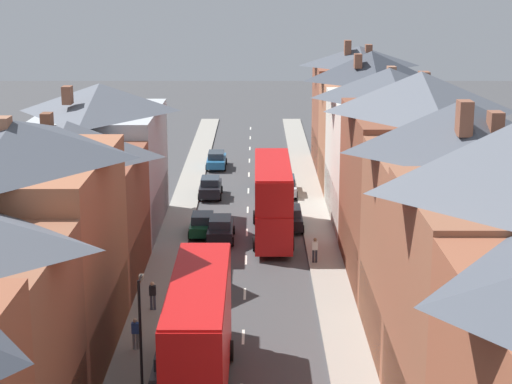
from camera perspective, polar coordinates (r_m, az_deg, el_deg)
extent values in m
cube|color=gray|center=(57.30, -5.62, -3.81)|extent=(2.20, 104.00, 0.14)
cube|color=gray|center=(57.18, 4.62, -3.83)|extent=(2.20, 104.00, 0.14)
cube|color=silver|center=(43.96, -0.71, -9.64)|extent=(0.14, 1.80, 0.01)
cube|color=silver|center=(49.50, -0.61, -6.81)|extent=(0.14, 1.80, 0.01)
cube|color=silver|center=(55.14, -0.53, -4.55)|extent=(0.14, 1.80, 0.01)
cube|color=silver|center=(60.84, -0.46, -2.71)|extent=(0.14, 1.80, 0.01)
cube|color=silver|center=(66.60, -0.41, -1.19)|extent=(0.14, 1.80, 0.01)
cube|color=silver|center=(72.40, -0.36, 0.08)|extent=(0.14, 1.80, 0.01)
cube|color=silver|center=(78.22, -0.32, 1.17)|extent=(0.14, 1.80, 0.01)
cube|color=silver|center=(84.07, -0.29, 2.11)|extent=(0.14, 1.80, 0.01)
cube|color=silver|center=(89.95, -0.26, 2.92)|extent=(0.14, 1.80, 0.01)
cube|color=silver|center=(95.83, -0.24, 3.64)|extent=(0.14, 1.80, 0.01)
cube|color=silver|center=(101.73, -0.21, 4.27)|extent=(0.14, 1.80, 0.01)
cube|color=#A36042|center=(41.37, -15.10, -4.43)|extent=(8.00, 11.55, 9.82)
cube|color=olive|center=(41.70, -9.51, -8.84)|extent=(0.12, 10.63, 3.20)
pyramid|color=#474C56|center=(39.94, -15.64, 3.43)|extent=(8.00, 11.55, 1.71)
cube|color=#99664C|center=(39.36, -16.33, 4.04)|extent=(0.60, 0.90, 1.10)
cube|color=brown|center=(51.56, -12.00, -1.82)|extent=(8.00, 9.73, 7.58)
cube|color=black|center=(51.53, -7.58, -4.18)|extent=(0.12, 8.95, 3.20)
pyramid|color=#565B66|center=(50.45, -12.29, 3.48)|extent=(8.00, 9.73, 2.12)
cube|color=brown|center=(51.16, -13.60, 4.36)|extent=(0.60, 0.90, 1.42)
cube|color=#ADB2B7|center=(61.58, -10.00, 1.41)|extent=(8.00, 11.63, 8.60)
cube|color=black|center=(61.67, -6.28, -1.02)|extent=(0.12, 10.70, 3.20)
pyramid|color=#565B66|center=(60.64, -10.21, 6.26)|extent=(8.00, 11.63, 1.90)
cube|color=brown|center=(57.66, -12.31, 6.33)|extent=(0.60, 0.90, 1.18)
cube|color=brown|center=(34.18, 16.55, -8.34)|extent=(8.00, 9.22, 10.09)
cube|color=brown|center=(42.40, 13.20, -3.91)|extent=(8.00, 8.77, 9.73)
cube|color=navy|center=(42.82, 7.75, -8.13)|extent=(0.12, 8.07, 3.20)
pyramid|color=#474C56|center=(40.93, 13.69, 4.26)|extent=(8.00, 8.77, 2.52)
cube|color=brown|center=(38.47, 13.88, 4.79)|extent=(0.60, 0.90, 1.54)
cube|color=brown|center=(39.58, 15.83, 4.49)|extent=(0.60, 0.90, 0.95)
cube|color=brown|center=(51.95, 10.75, -0.21)|extent=(8.00, 11.67, 10.05)
cube|color=olive|center=(52.34, 6.32, -3.85)|extent=(0.12, 10.74, 3.20)
pyramid|color=#565B66|center=(50.77, 11.07, 6.58)|extent=(8.00, 11.67, 2.36)
cube|color=brown|center=(52.78, 11.29, 7.37)|extent=(0.60, 0.90, 0.93)
cube|color=beige|center=(63.41, 8.82, 2.10)|extent=(8.00, 12.00, 9.18)
cube|color=maroon|center=(63.64, 5.21, -0.51)|extent=(0.12, 11.04, 3.20)
pyramid|color=#474C56|center=(62.46, 9.02, 7.19)|extent=(8.00, 12.00, 2.17)
cube|color=#99664C|center=(63.25, 9.17, 7.78)|extent=(0.60, 0.90, 1.10)
cube|color=#A36042|center=(73.05, 7.68, 3.75)|extent=(8.00, 7.86, 9.15)
cube|color=olive|center=(73.24, 4.55, 1.49)|extent=(0.12, 7.23, 3.20)
pyramid|color=#383D47|center=(72.21, 7.84, 8.30)|extent=(8.00, 7.86, 2.50)
cube|color=brown|center=(70.63, 6.97, 8.66)|extent=(0.60, 0.90, 1.15)
cube|color=brown|center=(81.31, 6.93, 5.01)|extent=(8.00, 9.12, 9.56)
cube|color=#1E5133|center=(81.52, 4.10, 2.82)|extent=(0.12, 8.39, 3.20)
pyramid|color=#474C56|center=(80.59, 7.05, 9.00)|extent=(8.00, 9.12, 1.82)
cube|color=brown|center=(79.65, 6.28, 9.49)|extent=(0.60, 0.90, 1.48)
cube|color=brown|center=(79.80, 7.67, 9.33)|extent=(0.60, 0.90, 1.11)
cube|color=red|center=(37.84, -3.64, -11.08)|extent=(2.44, 10.80, 2.50)
cube|color=red|center=(36.87, -3.70, -7.72)|extent=(2.44, 10.58, 2.30)
cube|color=red|center=(36.44, -3.73, -5.97)|extent=(2.39, 10.37, 0.10)
cube|color=#28333D|center=(42.64, -3.18, -7.75)|extent=(2.20, 0.10, 1.20)
cube|color=#28333D|center=(41.83, -3.22, -4.83)|extent=(2.20, 0.10, 1.10)
cube|color=#28333D|center=(37.83, -5.47, -10.71)|extent=(0.06, 9.18, 0.90)
cube|color=#28333D|center=(36.93, -5.56, -7.55)|extent=(0.06, 9.18, 0.90)
cube|color=yellow|center=(41.58, -3.23, -3.79)|extent=(1.34, 0.08, 0.32)
cylinder|color=black|center=(41.44, -5.02, -10.50)|extent=(0.30, 1.00, 1.00)
cylinder|color=black|center=(41.30, -1.59, -10.54)|extent=(0.30, 1.00, 1.00)
cube|color=red|center=(59.31, 1.26, -1.51)|extent=(2.44, 10.80, 2.50)
cube|color=red|center=(58.69, 1.28, 0.74)|extent=(2.44, 10.58, 2.30)
cube|color=red|center=(58.42, 1.28, 1.88)|extent=(2.39, 10.37, 0.10)
cube|color=#28333D|center=(64.42, 1.18, -0.04)|extent=(2.20, 0.10, 1.20)
cube|color=#28333D|center=(63.88, 1.19, 1.96)|extent=(2.20, 0.10, 1.10)
cube|color=#28333D|center=(59.23, 0.11, -1.28)|extent=(0.06, 9.18, 0.90)
cube|color=#28333D|center=(58.66, 0.11, 0.84)|extent=(0.06, 9.18, 0.90)
cube|color=yellow|center=(63.72, 1.19, 2.66)|extent=(1.34, 0.08, 0.32)
cylinder|color=black|center=(62.83, 0.09, -1.68)|extent=(0.30, 1.00, 1.00)
cylinder|color=black|center=(62.88, 2.31, -1.68)|extent=(0.30, 1.00, 1.00)
cylinder|color=black|center=(56.79, 0.08, -3.45)|extent=(0.30, 1.00, 1.00)
cylinder|color=black|center=(56.84, 2.54, -3.45)|extent=(0.30, 1.00, 1.00)
cube|color=black|center=(73.33, 1.05, 0.81)|extent=(1.70, 4.43, 0.74)
cube|color=#28333D|center=(72.96, 1.06, 1.28)|extent=(1.46, 2.21, 0.60)
cylinder|color=black|center=(74.74, 0.38, 0.78)|extent=(0.20, 0.62, 0.62)
cylinder|color=black|center=(74.77, 1.69, 0.78)|extent=(0.20, 0.62, 0.62)
cylinder|color=black|center=(72.08, 0.39, 0.27)|extent=(0.20, 0.62, 0.62)
cylinder|color=black|center=(72.11, 1.74, 0.27)|extent=(0.20, 0.62, 0.62)
cube|color=#4C515B|center=(39.59, -5.40, -11.53)|extent=(1.70, 4.01, 0.67)
cube|color=#28333D|center=(39.14, -5.45, -10.82)|extent=(1.46, 2.00, 0.60)
cylinder|color=black|center=(40.94, -6.43, -11.16)|extent=(0.20, 0.62, 0.62)
cylinder|color=black|center=(40.78, -4.01, -11.21)|extent=(0.20, 0.62, 0.62)
cube|color=black|center=(61.63, 2.43, -1.83)|extent=(1.70, 4.00, 0.77)
cube|color=#28333D|center=(61.25, 2.44, -1.27)|extent=(1.46, 2.00, 0.60)
cylinder|color=black|center=(62.90, 1.61, -1.85)|extent=(0.20, 0.62, 0.62)
cylinder|color=black|center=(62.96, 3.16, -1.85)|extent=(0.20, 0.62, 0.62)
cylinder|color=black|center=(60.52, 1.67, -2.51)|extent=(0.20, 0.62, 0.62)
cylinder|color=black|center=(60.59, 3.28, -2.51)|extent=(0.20, 0.62, 0.62)
cube|color=black|center=(58.99, -2.23, -2.57)|extent=(1.70, 4.34, 0.78)
cube|color=#28333D|center=(58.59, -2.25, -1.99)|extent=(1.46, 2.17, 0.60)
cylinder|color=black|center=(60.43, -2.98, -2.55)|extent=(0.20, 0.62, 0.62)
cylinder|color=black|center=(60.36, -1.37, -2.55)|extent=(0.20, 0.62, 0.62)
cylinder|color=black|center=(57.87, -3.12, -3.33)|extent=(0.20, 0.62, 0.62)
cylinder|color=black|center=(57.80, -1.44, -3.33)|extent=(0.20, 0.62, 0.62)
cube|color=black|center=(70.34, -2.90, 0.23)|extent=(1.70, 4.07, 0.79)
cube|color=#28333D|center=(69.97, -2.92, 0.74)|extent=(1.46, 2.04, 0.60)
cylinder|color=black|center=(71.71, -3.53, 0.17)|extent=(0.20, 0.62, 0.62)
cylinder|color=black|center=(71.62, -2.17, 0.17)|extent=(0.20, 0.62, 0.62)
cylinder|color=black|center=(69.27, -3.66, -0.35)|extent=(0.20, 0.62, 0.62)
cylinder|color=black|center=(69.17, -2.25, -0.35)|extent=(0.20, 0.62, 0.62)
cube|color=#B7BABF|center=(71.02, 2.13, 0.34)|extent=(1.70, 4.39, 0.71)
cube|color=#28333D|center=(70.65, 2.14, 0.81)|extent=(1.46, 2.20, 0.60)
cylinder|color=black|center=(72.40, 1.42, 0.33)|extent=(0.20, 0.62, 0.62)
cylinder|color=black|center=(72.46, 2.76, 0.33)|extent=(0.20, 0.62, 0.62)
cylinder|color=black|center=(69.76, 1.47, -0.21)|extent=(0.20, 0.62, 0.62)
cylinder|color=black|center=(69.82, 2.86, -0.22)|extent=(0.20, 0.62, 0.62)
cube|color=#236093|center=(80.95, -2.50, 2.08)|extent=(1.70, 4.54, 0.68)
cube|color=#28333D|center=(80.60, -2.52, 2.49)|extent=(1.46, 2.27, 0.60)
cylinder|color=black|center=(82.44, -3.05, 2.06)|extent=(0.20, 0.62, 0.62)
cylinder|color=black|center=(82.36, -1.87, 2.06)|extent=(0.20, 0.62, 0.62)
cylinder|color=black|center=(79.70, -3.16, 1.62)|extent=(0.20, 0.62, 0.62)
cylinder|color=black|center=(79.62, -1.93, 1.62)|extent=(0.20, 0.62, 0.62)
cube|color=#144728|center=(60.27, -3.42, -2.27)|extent=(1.70, 3.80, 0.68)
cube|color=#28333D|center=(59.91, -3.44, -1.74)|extent=(1.46, 1.90, 0.60)
cylinder|color=black|center=(61.55, -4.14, -2.25)|extent=(0.20, 0.62, 0.62)
cylinder|color=black|center=(61.45, -2.56, -2.26)|extent=(0.20, 0.62, 0.62)
cylinder|color=black|center=(59.30, -4.30, -2.90)|extent=(0.20, 0.62, 0.62)
cylinder|color=black|center=(59.20, -2.66, -2.91)|extent=(0.20, 0.62, 0.62)
cylinder|color=gray|center=(42.56, -8.00, -9.81)|extent=(0.14, 0.14, 0.84)
cylinder|color=gray|center=(42.54, -7.76, -9.81)|extent=(0.14, 0.14, 0.84)
cube|color=#2D4C9E|center=(42.27, -7.91, -8.96)|extent=(0.36, 0.22, 0.54)
sphere|color=beige|center=(42.12, -7.93, -8.47)|extent=(0.22, 0.22, 0.22)
cylinder|color=#3D4256|center=(47.13, -6.85, -7.31)|extent=(0.14, 0.14, 0.84)
cylinder|color=#3D4256|center=(47.11, -6.63, -7.31)|extent=(0.14, 0.14, 0.84)
cube|color=black|center=(46.87, -6.77, -6.53)|extent=(0.36, 0.22, 0.54)
sphere|color=beige|center=(46.73, -6.78, -6.08)|extent=(0.22, 0.22, 0.22)
cylinder|color=#23232D|center=(54.26, 3.99, -4.28)|extent=(0.14, 0.14, 0.84)
cylinder|color=#23232D|center=(54.28, 4.18, -4.28)|extent=(0.14, 0.14, 0.84)
cube|color=silver|center=(54.05, 4.10, -3.59)|extent=(0.36, 0.22, 0.54)
sphere|color=brown|center=(53.93, 4.11, -3.19)|extent=(0.22, 0.22, 0.22)
cylinder|color=black|center=(37.11, -7.55, -9.85)|extent=(0.12, 0.12, 5.50)
cylinder|color=black|center=(36.53, -7.60, -5.76)|extent=(0.08, 0.90, 0.08)
cube|color=beige|center=(36.97, -7.50, -5.64)|extent=(0.20, 0.32, 0.20)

